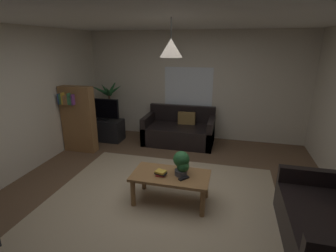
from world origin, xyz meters
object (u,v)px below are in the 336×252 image
(book_on_table_2, at_px, (161,172))
(potted_plant_on_table, at_px, (182,162))
(book_on_table_0, at_px, (161,175))
(potted_palm_corner, at_px, (110,112))
(pendant_lamp, at_px, (171,48))
(couch_right_side, at_px, (331,228))
(book_on_table_1, at_px, (161,173))
(tv_stand, at_px, (104,130))
(tv, at_px, (102,109))
(couch_under_window, at_px, (179,132))
(remote_on_table_0, at_px, (184,178))
(bookshelf_corner, at_px, (78,119))
(coffee_table, at_px, (171,179))

(book_on_table_2, distance_m, potted_plant_on_table, 0.32)
(book_on_table_0, height_order, potted_palm_corner, potted_palm_corner)
(pendant_lamp, bearing_deg, couch_right_side, -12.87)
(book_on_table_1, xyz_separation_m, tv_stand, (-2.03, 2.16, -0.23))
(book_on_table_1, height_order, book_on_table_2, book_on_table_2)
(tv, bearing_deg, couch_under_window, 8.51)
(book_on_table_2, relative_size, tv, 0.17)
(tv, bearing_deg, couch_right_side, -31.58)
(couch_right_side, distance_m, book_on_table_0, 2.11)
(book_on_table_0, relative_size, pendant_lamp, 0.27)
(couch_under_window, relative_size, remote_on_table_0, 9.88)
(potted_palm_corner, bearing_deg, couch_under_window, -6.29)
(couch_under_window, bearing_deg, book_on_table_1, -84.31)
(couch_right_side, height_order, book_on_table_2, couch_right_side)
(book_on_table_0, bearing_deg, potted_palm_corner, 128.50)
(potted_palm_corner, bearing_deg, book_on_table_0, -51.50)
(book_on_table_1, xyz_separation_m, book_on_table_2, (-0.00, -0.01, 0.03))
(remote_on_table_0, bearing_deg, bookshelf_corner, -168.84)
(book_on_table_0, distance_m, book_on_table_1, 0.02)
(couch_under_window, relative_size, bookshelf_corner, 1.13)
(book_on_table_0, bearing_deg, pendant_lamp, 27.37)
(couch_under_window, distance_m, pendant_lamp, 3.04)
(remote_on_table_0, xyz_separation_m, tv_stand, (-2.36, 2.18, -0.20))
(couch_right_side, distance_m, pendant_lamp, 2.75)
(book_on_table_2, relative_size, bookshelf_corner, 0.10)
(book_on_table_0, height_order, book_on_table_1, book_on_table_1)
(couch_under_window, relative_size, pendant_lamp, 3.41)
(remote_on_table_0, bearing_deg, couch_right_side, 29.08)
(couch_right_side, relative_size, potted_plant_on_table, 4.36)
(tv, relative_size, pendant_lamp, 1.78)
(book_on_table_1, distance_m, pendant_lamp, 1.70)
(book_on_table_2, xyz_separation_m, remote_on_table_0, (0.33, -0.02, -0.05))
(book_on_table_1, bearing_deg, couch_under_window, 95.69)
(potted_plant_on_table, bearing_deg, couch_right_side, -14.97)
(tv, bearing_deg, book_on_table_1, -46.44)
(book_on_table_1, height_order, tv_stand, tv_stand)
(tv, height_order, pendant_lamp, pendant_lamp)
(coffee_table, height_order, tv_stand, tv_stand)
(couch_under_window, distance_m, potted_plant_on_table, 2.39)
(book_on_table_1, xyz_separation_m, remote_on_table_0, (0.33, -0.02, -0.02))
(bookshelf_corner, bearing_deg, remote_on_table_0, -29.74)
(tv_stand, height_order, bookshelf_corner, bookshelf_corner)
(couch_right_side, relative_size, bookshelf_corner, 1.08)
(tv_stand, distance_m, pendant_lamp, 3.57)
(tv_stand, xyz_separation_m, pendant_lamp, (2.15, -2.10, 1.92))
(book_on_table_0, height_order, potted_plant_on_table, potted_plant_on_table)
(coffee_table, relative_size, tv, 1.34)
(couch_right_side, relative_size, book_on_table_1, 9.63)
(book_on_table_2, bearing_deg, potted_palm_corner, 128.49)
(couch_right_side, bearing_deg, book_on_table_2, -100.36)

